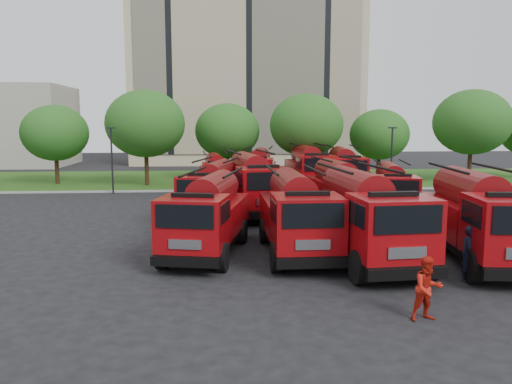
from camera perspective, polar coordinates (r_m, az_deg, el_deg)
ground at (r=22.52m, az=0.39°, el=-6.15°), size 140.00×140.00×0.00m
lawn at (r=48.11m, az=-2.09°, el=1.51°), size 70.00×16.00×0.12m
curb at (r=40.08m, az=-1.66°, el=0.21°), size 70.00×0.30×0.14m
apartment_building at (r=70.16m, az=-1.16°, el=13.73°), size 30.00×14.18×25.00m
tree_1 at (r=46.99m, az=-22.00°, el=6.27°), size 5.71×5.71×6.98m
tree_2 at (r=43.72m, az=-12.54°, el=7.62°), size 6.72×6.72×8.22m
tree_3 at (r=45.78m, az=-3.29°, el=6.97°), size 5.88×5.88×7.19m
tree_4 at (r=44.94m, az=5.78°, el=7.61°), size 6.55×6.55×8.01m
tree_5 at (r=47.63m, az=13.92°, el=6.38°), size 5.46×5.46×6.68m
tree_6 at (r=49.33m, az=23.46°, el=7.34°), size 6.89×6.89×8.42m
lamp_post_0 at (r=39.92m, az=-16.16°, el=3.94°), size 0.60×0.25×5.11m
lamp_post_1 at (r=41.41m, az=15.24°, el=4.11°), size 0.60×0.25×5.11m
fire_truck_0 at (r=21.09m, az=-5.51°, el=-2.60°), size 3.91×7.51×3.26m
fire_truck_1 at (r=20.99m, az=4.65°, el=-2.50°), size 2.76×7.40×3.36m
fire_truck_2 at (r=20.23m, az=12.37°, el=-2.79°), size 3.30×7.97×3.55m
fire_truck_3 at (r=21.55m, az=24.20°, el=-2.66°), size 3.59×8.04×3.54m
fire_truck_4 at (r=28.72m, az=-4.93°, el=0.20°), size 3.95×7.43×3.22m
fire_truck_5 at (r=29.88m, az=-0.33°, el=0.90°), size 3.83×8.20×3.59m
fire_truck_6 at (r=29.13m, az=9.69°, el=0.27°), size 3.03×7.34×3.27m
fire_truck_7 at (r=30.98m, az=15.27°, el=0.31°), size 3.56×6.90×3.00m
fire_truck_8 at (r=38.81m, az=-4.59°, el=2.09°), size 2.83×6.80×3.02m
fire_truck_9 at (r=39.58m, az=0.26°, el=2.48°), size 3.65×7.70×3.37m
fire_truck_10 at (r=39.94m, az=6.08°, el=2.67°), size 3.16×8.06×3.62m
fire_truck_11 at (r=39.52m, az=9.97°, el=2.45°), size 3.48×7.93×3.50m
firefighter_0 at (r=19.14m, az=23.14°, el=-9.39°), size 0.77×0.60×1.97m
firefighter_1 at (r=15.21m, az=18.88°, el=-13.68°), size 0.96×0.62×1.83m
firefighter_2 at (r=24.45m, az=20.87°, el=-5.55°), size 0.86×1.20×1.84m
firefighter_4 at (r=28.06m, az=2.69°, el=-3.32°), size 1.11×1.10×1.93m
firefighter_5 at (r=31.02m, az=15.11°, el=-2.50°), size 1.82×0.84×1.93m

